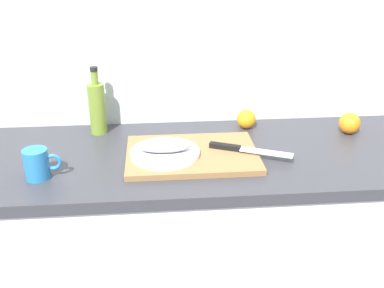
{
  "coord_description": "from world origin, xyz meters",
  "views": [
    {
      "loc": [
        -0.13,
        -1.42,
        1.59
      ],
      "look_at": [
        -0.01,
        -0.03,
        0.95
      ],
      "focal_mm": 42.04,
      "sensor_mm": 36.0,
      "label": 1
    }
  ],
  "objects": [
    {
      "name": "back_wall",
      "position": [
        0.0,
        0.33,
        1.25
      ],
      "size": [
        3.2,
        0.05,
        2.5
      ],
      "primitive_type": "cube",
      "color": "silver",
      "rests_on": "ground_plane"
    },
    {
      "name": "kitchen_counter",
      "position": [
        0.0,
        0.0,
        0.45
      ],
      "size": [
        2.0,
        0.6,
        0.9
      ],
      "color": "white",
      "rests_on": "ground_plane"
    },
    {
      "name": "cutting_board",
      "position": [
        -0.01,
        -0.03,
        0.91
      ],
      "size": [
        0.45,
        0.31,
        0.02
      ],
      "primitive_type": "cube",
      "color": "olive",
      "rests_on": "kitchen_counter"
    },
    {
      "name": "white_plate",
      "position": [
        -0.11,
        -0.05,
        0.93
      ],
      "size": [
        0.24,
        0.24,
        0.01
      ],
      "primitive_type": "cylinder",
      "color": "white",
      "rests_on": "cutting_board"
    },
    {
      "name": "fish_fillet",
      "position": [
        -0.11,
        -0.05,
        0.95
      ],
      "size": [
        0.18,
        0.08,
        0.04
      ],
      "primitive_type": "ellipsoid",
      "color": "gray",
      "rests_on": "white_plate"
    },
    {
      "name": "chef_knife",
      "position": [
        0.15,
        -0.04,
        0.93
      ],
      "size": [
        0.28,
        0.14,
        0.02
      ],
      "rotation": [
        0.0,
        0.0,
        -0.41
      ],
      "color": "silver",
      "rests_on": "cutting_board"
    },
    {
      "name": "olive_oil_bottle",
      "position": [
        -0.35,
        0.22,
        1.0
      ],
      "size": [
        0.06,
        0.06,
        0.26
      ],
      "color": "olive",
      "rests_on": "kitchen_counter"
    },
    {
      "name": "coffee_mug_2",
      "position": [
        -0.51,
        -0.13,
        0.95
      ],
      "size": [
        0.12,
        0.08,
        0.1
      ],
      "color": "#2672B2",
      "rests_on": "kitchen_counter"
    },
    {
      "name": "orange_0",
      "position": [
        0.22,
        0.21,
        0.94
      ],
      "size": [
        0.08,
        0.08,
        0.08
      ],
      "primitive_type": "sphere",
      "color": "orange",
      "rests_on": "kitchen_counter"
    },
    {
      "name": "orange_1",
      "position": [
        0.61,
        0.13,
        0.94
      ],
      "size": [
        0.08,
        0.08,
        0.08
      ],
      "primitive_type": "sphere",
      "color": "orange",
      "rests_on": "kitchen_counter"
    }
  ]
}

